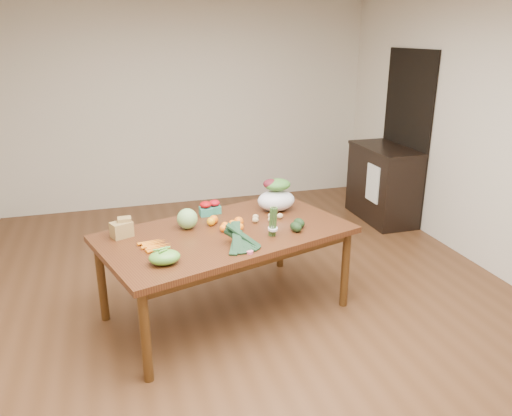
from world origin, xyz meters
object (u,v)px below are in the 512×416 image
object	(u,v)px
mandarin_cluster	(232,225)
cabbage	(187,219)
dining_table	(227,273)
paper_bag	(121,228)
kale_bunch	(242,239)
salad_bag	(276,196)
asparagus_bundle	(273,222)
cabinet	(383,184)

from	to	relation	value
mandarin_cluster	cabbage	bearing A→B (deg)	154.52
dining_table	paper_bag	world-z (taller)	paper_bag
paper_bag	kale_bunch	xyz separation A→B (m)	(0.85, -0.50, 0.01)
cabbage	salad_bag	size ratio (longest dim) A/B	0.50
dining_table	paper_bag	bearing A→B (deg)	154.50
asparagus_bundle	salad_bag	distance (m)	0.61
cabbage	kale_bunch	xyz separation A→B (m)	(0.33, -0.53, -0.00)
cabbage	mandarin_cluster	world-z (taller)	cabbage
paper_bag	mandarin_cluster	xyz separation A→B (m)	(0.87, -0.13, -0.03)
cabbage	mandarin_cluster	xyz separation A→B (m)	(0.34, -0.16, -0.04)
dining_table	cabinet	xyz separation A→B (m)	(2.43, 1.67, 0.10)
cabbage	salad_bag	xyz separation A→B (m)	(0.84, 0.21, 0.05)
cabinet	asparagus_bundle	xyz separation A→B (m)	(-2.10, -1.88, 0.40)
cabinet	cabbage	bearing A→B (deg)	-150.76
paper_bag	cabbage	size ratio (longest dim) A/B	1.24
cabbage	asparagus_bundle	world-z (taller)	asparagus_bundle
mandarin_cluster	kale_bunch	world-z (taller)	kale_bunch
dining_table	cabbage	world-z (taller)	cabbage
asparagus_bundle	cabinet	bearing A→B (deg)	24.69
cabinet	mandarin_cluster	xyz separation A→B (m)	(-2.37, -1.68, 0.33)
dining_table	kale_bunch	xyz separation A→B (m)	(0.04, -0.38, 0.45)
paper_bag	salad_bag	distance (m)	1.39
dining_table	kale_bunch	bearing A→B (deg)	-101.16
cabinet	cabbage	world-z (taller)	cabinet
paper_bag	salad_bag	world-z (taller)	salad_bag
paper_bag	asparagus_bundle	xyz separation A→B (m)	(1.15, -0.33, 0.05)
kale_bunch	asparagus_bundle	bearing A→B (deg)	12.09
cabinet	paper_bag	distance (m)	3.61
kale_bunch	salad_bag	world-z (taller)	salad_bag
kale_bunch	paper_bag	bearing A→B (deg)	132.59
cabbage	kale_bunch	distance (m)	0.62
paper_bag	asparagus_bundle	distance (m)	1.19
dining_table	cabinet	world-z (taller)	cabinet
paper_bag	kale_bunch	bearing A→B (deg)	-30.18
mandarin_cluster	asparagus_bundle	world-z (taller)	asparagus_bundle
kale_bunch	salad_bag	bearing A→B (deg)	37.85
mandarin_cluster	salad_bag	world-z (taller)	salad_bag
mandarin_cluster	kale_bunch	distance (m)	0.37
cabinet	paper_bag	bearing A→B (deg)	-154.43
cabinet	paper_bag	xyz separation A→B (m)	(-3.24, -1.55, 0.35)
dining_table	salad_bag	xyz separation A→B (m)	(0.55, 0.36, 0.51)
mandarin_cluster	kale_bunch	xyz separation A→B (m)	(-0.01, -0.36, 0.03)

